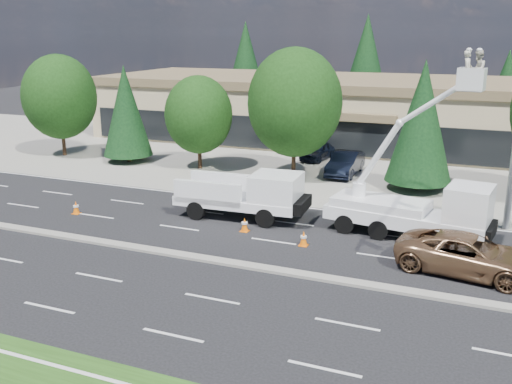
% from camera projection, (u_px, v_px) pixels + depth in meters
% --- Properties ---
extents(ground, '(140.00, 140.00, 0.00)m').
position_uv_depth(ground, '(246.00, 267.00, 23.59)').
color(ground, black).
rests_on(ground, ground).
extents(concrete_apron, '(140.00, 22.00, 0.01)m').
position_uv_depth(concrete_apron, '(354.00, 166.00, 41.42)').
color(concrete_apron, gray).
rests_on(concrete_apron, ground).
extents(road_median, '(120.00, 0.55, 0.12)m').
position_uv_depth(road_median, '(246.00, 265.00, 23.57)').
color(road_median, gray).
rests_on(road_median, ground).
extents(strip_mall, '(50.40, 15.40, 5.50)m').
position_uv_depth(strip_mall, '(381.00, 110.00, 49.54)').
color(strip_mall, tan).
rests_on(strip_mall, ground).
extents(tree_front_a, '(5.63, 5.63, 7.81)m').
position_uv_depth(tree_front_a, '(60.00, 97.00, 43.72)').
color(tree_front_a, '#332114').
rests_on(tree_front_a, ground).
extents(tree_front_b, '(3.61, 3.61, 7.12)m').
position_uv_depth(tree_front_b, '(126.00, 111.00, 41.75)').
color(tree_front_b, '#332114').
rests_on(tree_front_b, ground).
extents(tree_front_c, '(4.72, 4.72, 6.56)m').
position_uv_depth(tree_front_c, '(199.00, 115.00, 39.56)').
color(tree_front_c, '#332114').
rests_on(tree_front_c, ground).
extents(tree_front_d, '(6.14, 6.14, 8.51)m').
position_uv_depth(tree_front_d, '(295.00, 103.00, 36.70)').
color(tree_front_d, '#332114').
rests_on(tree_front_d, ground).
extents(tree_front_e, '(3.99, 3.99, 7.87)m').
position_uv_depth(tree_front_e, '(422.00, 122.00, 34.00)').
color(tree_front_e, '#332114').
rests_on(tree_front_e, ground).
extents(tree_back_a, '(5.39, 5.39, 10.62)m').
position_uv_depth(tree_back_a, '(246.00, 65.00, 66.03)').
color(tree_back_a, '#332114').
rests_on(tree_back_a, ground).
extents(tree_back_b, '(5.72, 5.72, 11.28)m').
position_uv_depth(tree_back_b, '(366.00, 64.00, 60.85)').
color(tree_back_b, '#332114').
rests_on(tree_back_b, ground).
extents(tree_back_c, '(3.97, 3.97, 7.83)m').
position_uv_depth(tree_back_c, '(506.00, 86.00, 56.26)').
color(tree_back_c, '#332114').
rests_on(tree_back_c, ground).
extents(utility_pickup, '(6.58, 2.82, 2.48)m').
position_uv_depth(utility_pickup, '(247.00, 199.00, 29.49)').
color(utility_pickup, white).
rests_on(utility_pickup, ground).
extents(bucket_truck, '(7.68, 3.26, 8.74)m').
position_uv_depth(bucket_truck, '(422.00, 201.00, 26.25)').
color(bucket_truck, white).
rests_on(bucket_truck, ground).
extents(traffic_cone_a, '(0.40, 0.40, 0.70)m').
position_uv_depth(traffic_cone_a, '(76.00, 208.00, 30.40)').
color(traffic_cone_a, orange).
rests_on(traffic_cone_a, ground).
extents(traffic_cone_b, '(0.40, 0.40, 0.70)m').
position_uv_depth(traffic_cone_b, '(245.00, 225.00, 27.70)').
color(traffic_cone_b, orange).
rests_on(traffic_cone_b, ground).
extents(traffic_cone_c, '(0.40, 0.40, 0.70)m').
position_uv_depth(traffic_cone_c, '(304.00, 239.00, 25.84)').
color(traffic_cone_c, orange).
rests_on(traffic_cone_c, ground).
extents(traffic_cone_d, '(0.40, 0.40, 0.70)m').
position_uv_depth(traffic_cone_d, '(481.00, 256.00, 23.85)').
color(traffic_cone_d, orange).
rests_on(traffic_cone_d, ground).
extents(minivan, '(5.99, 3.44, 1.57)m').
position_uv_depth(minivan, '(469.00, 255.00, 22.76)').
color(minivan, '#866041').
rests_on(minivan, ground).
extents(parked_car_west, '(2.17, 4.15, 1.35)m').
position_uv_depth(parked_car_west, '(318.00, 151.00, 43.24)').
color(parked_car_west, black).
rests_on(parked_car_west, ground).
extents(parked_car_east, '(1.73, 4.82, 1.58)m').
position_uv_depth(parked_car_east, '(345.00, 163.00, 38.60)').
color(parked_car_east, black).
rests_on(parked_car_east, ground).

